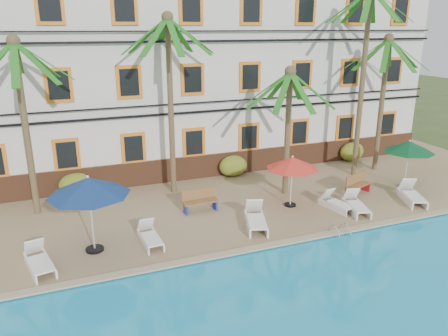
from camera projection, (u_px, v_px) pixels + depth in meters
name	position (u px, v px, depth m)	size (l,w,h in m)	color
ground	(287.00, 236.00, 16.73)	(100.00, 100.00, 0.00)	#384C23
pool_deck	(237.00, 190.00, 21.12)	(30.00, 12.00, 0.25)	tan
pool_coping	(300.00, 239.00, 15.84)	(30.00, 0.35, 0.06)	tan
hotel_building	(202.00, 70.00, 23.91)	(25.40, 6.44, 10.22)	silver
palm_a	(22.00, 103.00, 16.76)	(4.03, 4.03, 7.14)	brown
palm_b	(170.00, 81.00, 18.98)	(4.03, 4.03, 8.02)	brown
palm_c	(289.00, 112.00, 19.20)	(4.03, 4.03, 5.82)	brown
palm_d	(364.00, 60.00, 21.08)	(4.03, 4.03, 9.32)	brown
palm_e	(384.00, 84.00, 22.36)	(4.03, 4.03, 7.09)	brown
shrub_left	(76.00, 185.00, 19.81)	(1.50, 0.90, 1.10)	#22601B
shrub_mid	(233.00, 166.00, 22.49)	(1.50, 0.90, 1.10)	#22601B
shrub_right	(352.00, 152.00, 25.05)	(1.50, 0.90, 1.10)	#22601B
umbrella_blue	(88.00, 187.00, 14.40)	(2.76, 2.76, 2.75)	black
umbrella_red	(292.00, 163.00, 18.32)	(2.26, 2.26, 2.26)	black
umbrella_green	(409.00, 147.00, 20.49)	(2.35, 2.35, 2.36)	black
lounger_a	(39.00, 261.00, 13.90)	(1.03, 1.91, 0.85)	white
lounger_b	(150.00, 236.00, 15.57)	(0.67, 1.70, 0.79)	white
lounger_c	(256.00, 219.00, 16.86)	(1.31, 2.12, 0.95)	white
lounger_d	(336.00, 203.00, 18.53)	(0.88, 1.73, 0.78)	white
lounger_e	(356.00, 205.00, 18.29)	(1.13, 1.92, 0.85)	white
lounger_f	(412.00, 195.00, 19.29)	(1.40, 2.06, 0.92)	white
bench_left	(200.00, 200.00, 18.25)	(1.51, 0.51, 0.93)	olive
bench_right	(357.00, 184.00, 20.13)	(1.57, 0.95, 0.93)	olive
pool_ladder	(340.00, 234.00, 16.34)	(0.54, 0.74, 0.74)	silver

